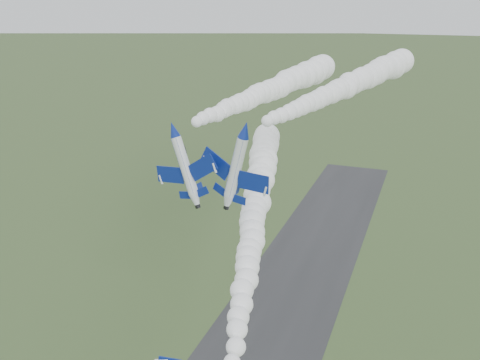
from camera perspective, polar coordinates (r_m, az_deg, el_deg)
name	(u,v)px	position (r m, az deg, el deg)	size (l,w,h in m)	color
smoke_trail_jet_lead	(256,206)	(89.23, 1.74, -2.78)	(5.94, 79.24, 5.94)	white
jet_pair_left	(173,129)	(80.00, -7.17, 5.37)	(10.90, 13.59, 4.48)	white
smoke_trail_jet_pair_left	(273,89)	(107.13, 3.51, 9.67)	(5.92, 59.40, 5.92)	white
jet_pair_right	(245,130)	(74.89, 0.49, 5.38)	(11.73, 14.22, 4.34)	white
smoke_trail_jet_pair_right	(348,86)	(104.44, 11.40, 9.83)	(5.65, 62.07, 5.65)	white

